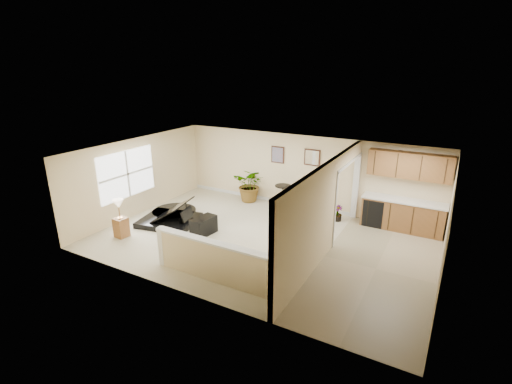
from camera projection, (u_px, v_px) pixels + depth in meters
The scene contains 20 objects.
floor at pixel (261, 241), 10.38m from camera, with size 9.00×9.00×0.00m, color beige.
back_wall at pixel (303, 172), 12.45m from camera, with size 9.00×0.04×2.50m, color beige.
front_wall at pixel (191, 243), 7.48m from camera, with size 9.00×0.04×2.50m, color beige.
left_wall at pixel (139, 176), 12.03m from camera, with size 0.04×6.00×2.50m, color beige.
right_wall at pixel (447, 234), 7.91m from camera, with size 0.04×6.00×2.50m, color beige.
ceiling at pixel (261, 153), 9.56m from camera, with size 9.00×6.00×0.04m, color silver.
kitchen_vinyl at pixel (376, 269), 8.93m from camera, with size 2.70×6.00×0.01m, color #9C8C69.
interior_partition at pixel (329, 209), 9.37m from camera, with size 0.18×5.99×2.50m.
pony_half_wall at pixel (216, 261), 8.27m from camera, with size 3.42×0.22×1.00m.
left_window at pixel (127, 174), 11.54m from camera, with size 0.05×2.15×1.45m, color white.
wall_art_left at pixel (278, 155), 12.70m from camera, with size 0.48×0.04×0.58m.
wall_mirror at pixel (312, 157), 12.11m from camera, with size 0.55×0.04×0.55m.
kitchen_cabinets at pixel (400, 201), 10.90m from camera, with size 2.36×0.65×2.33m.
piano at pixel (170, 202), 11.48m from camera, with size 2.17×2.19×1.57m.
piano_bench at pixel (204, 226), 10.70m from camera, with size 0.39×0.78×0.52m, color black.
loveseat at pixel (303, 203), 12.43m from camera, with size 1.65×1.28×0.77m.
accent_table at pixel (283, 193), 12.67m from camera, with size 0.55×0.55×0.79m.
palm_plant at pixel (251, 185), 13.21m from camera, with size 1.24×1.12×1.25m.
small_plant at pixel (337, 214), 11.67m from camera, with size 0.33×0.33×0.51m.
lamp_stand at pixel (120, 221), 10.49m from camera, with size 0.35×0.35×1.13m.
Camera 1 is at (4.40, -8.27, 4.66)m, focal length 26.00 mm.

